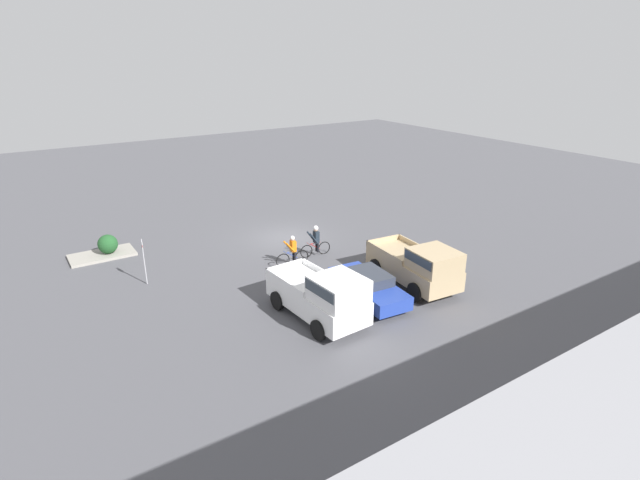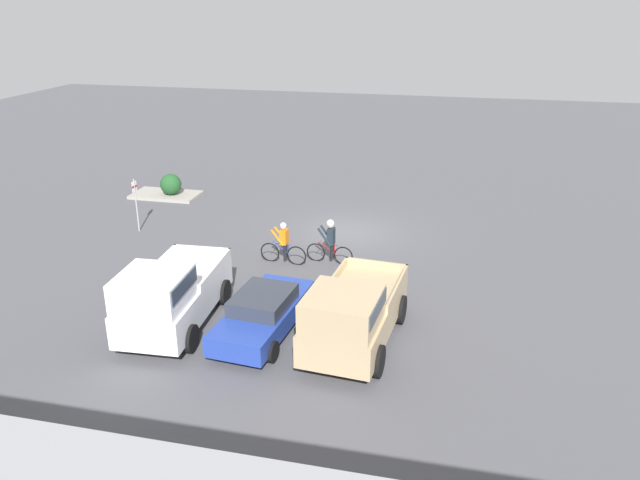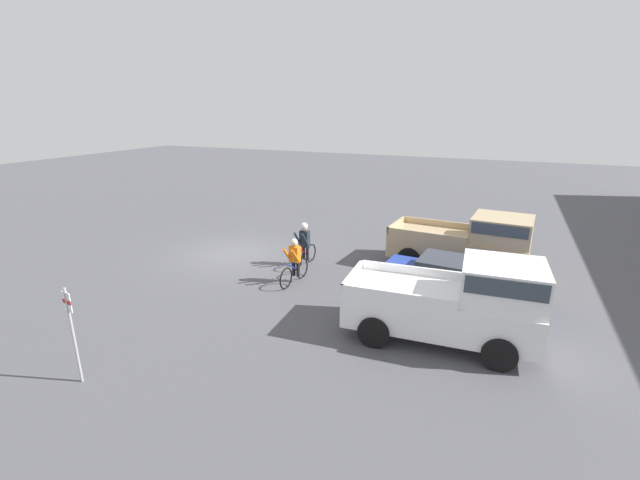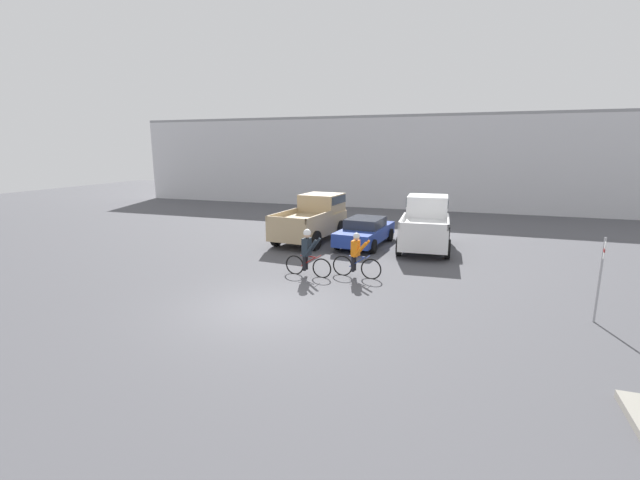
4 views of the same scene
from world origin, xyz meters
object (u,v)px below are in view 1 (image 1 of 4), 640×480
object	(u,v)px
sedan_0	(368,286)
shrub	(108,244)
pickup_truck_0	(419,265)
cyclist_1	(316,240)
cyclist_0	(293,251)
pickup_truck_1	(323,295)
fire_lane_sign	(144,257)

from	to	relation	value
sedan_0	shrub	bearing A→B (deg)	-53.68
pickup_truck_0	sedan_0	bearing A→B (deg)	-7.03
cyclist_1	sedan_0	bearing A→B (deg)	81.75
sedan_0	cyclist_0	bearing A→B (deg)	-80.24
pickup_truck_1	fire_lane_sign	size ratio (longest dim) A/B	2.15
cyclist_0	shrub	world-z (taller)	cyclist_0
sedan_0	shrub	distance (m)	14.76
pickup_truck_0	shrub	size ratio (longest dim) A/B	4.86
fire_lane_sign	cyclist_0	bearing A→B (deg)	165.04
sedan_0	pickup_truck_1	bearing A→B (deg)	10.18
fire_lane_sign	cyclist_1	bearing A→B (deg)	170.55
fire_lane_sign	pickup_truck_1	bearing A→B (deg)	124.40
pickup_truck_1	fire_lane_sign	world-z (taller)	pickup_truck_1
cyclist_1	fire_lane_sign	distance (m)	8.94
pickup_truck_0	cyclist_0	xyz separation A→B (m)	(3.66, -5.56, -0.35)
pickup_truck_1	fire_lane_sign	bearing A→B (deg)	-55.60
cyclist_1	fire_lane_sign	xyz separation A→B (m)	(8.81, -1.47, 0.50)
cyclist_0	pickup_truck_0	bearing A→B (deg)	123.33
cyclist_1	fire_lane_sign	bearing A→B (deg)	-9.45
pickup_truck_1	shrub	distance (m)	13.76
sedan_0	cyclist_0	xyz separation A→B (m)	(0.90, -5.22, 0.14)
sedan_0	pickup_truck_1	distance (m)	2.87
pickup_truck_1	cyclist_0	bearing A→B (deg)	-108.17
pickup_truck_1	shrub	xyz separation A→B (m)	(5.97, -12.39, -0.52)
cyclist_1	fire_lane_sign	size ratio (longest dim) A/B	0.79
fire_lane_sign	shrub	distance (m)	4.89
cyclist_1	shrub	distance (m)	11.42
pickup_truck_0	sedan_0	size ratio (longest dim) A/B	1.13
shrub	pickup_truck_0	bearing A→B (deg)	133.23
fire_lane_sign	shrub	xyz separation A→B (m)	(0.75, -4.78, -0.73)
pickup_truck_1	fire_lane_sign	xyz separation A→B (m)	(5.21, -7.62, 0.21)
pickup_truck_0	pickup_truck_1	size ratio (longest dim) A/B	1.03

